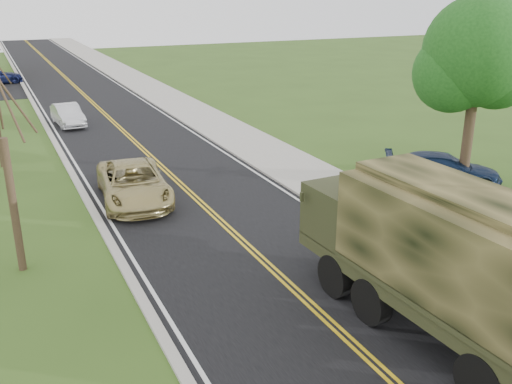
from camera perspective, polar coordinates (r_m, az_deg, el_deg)
road at (r=48.70m, az=-16.64°, el=9.13°), size 8.00×120.00×0.01m
curb_right at (r=49.48m, az=-11.86°, el=9.74°), size 0.30×120.00×0.12m
sidewalk_right at (r=49.91m, az=-9.89°, el=9.94°), size 3.20×120.00×0.10m
curb_left at (r=48.25m, az=-21.55°, el=8.55°), size 0.30×120.00×0.10m
leafy_tree at (r=25.40m, az=21.29°, el=12.19°), size 4.83×4.50×8.10m
bare_tree_a at (r=18.33m, az=-23.32°, el=0.21°), size 1.93×2.26×6.08m
military_truck at (r=14.66m, az=17.79°, el=-5.27°), size 3.10×8.09×3.98m
suv_champagne at (r=23.70m, az=-12.15°, el=0.89°), size 3.14×5.83×1.56m
sedan_silver at (r=38.34m, az=-18.30°, el=7.31°), size 1.72×4.20×1.35m
pickup_navy at (r=26.30m, az=18.15°, el=2.09°), size 5.27×4.52×1.45m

